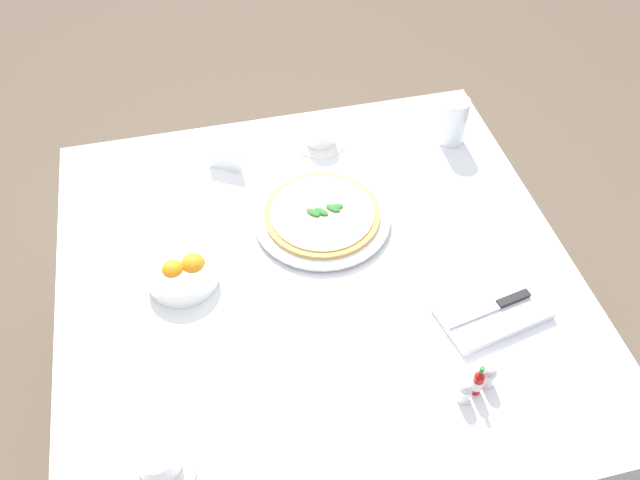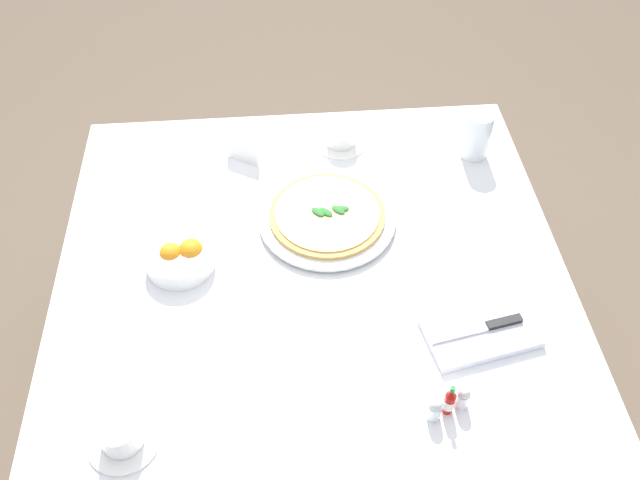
{
  "view_description": "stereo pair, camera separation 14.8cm",
  "coord_description": "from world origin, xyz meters",
  "px_view_note": "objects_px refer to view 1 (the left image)",
  "views": [
    {
      "loc": [
        0.2,
        0.88,
        1.85
      ],
      "look_at": [
        -0.02,
        -0.07,
        0.75
      ],
      "focal_mm": 37.38,
      "sensor_mm": 36.0,
      "label": 1
    },
    {
      "loc": [
        0.06,
        0.9,
        1.85
      ],
      "look_at": [
        -0.02,
        -0.07,
        0.75
      ],
      "focal_mm": 37.38,
      "sensor_mm": 36.0,
      "label": 2
    }
  ],
  "objects_px": {
    "water_glass_far_left": "(453,123)",
    "dinner_knife": "(492,307)",
    "hot_sauce_bottle": "(478,382)",
    "menu_card": "(225,161)",
    "pizza_plate": "(322,218)",
    "pepper_shaker": "(489,377)",
    "pizza": "(322,213)",
    "coffee_cup_right_edge": "(159,460)",
    "salt_shaker": "(465,392)",
    "citrus_bowl": "(183,273)",
    "coffee_cup_left_edge": "(320,134)",
    "napkin_folded": "(492,311)"
  },
  "relations": [
    {
      "from": "menu_card",
      "to": "salt_shaker",
      "type": "bearing_deg",
      "value": 145.97
    },
    {
      "from": "napkin_folded",
      "to": "hot_sauce_bottle",
      "type": "bearing_deg",
      "value": 46.01
    },
    {
      "from": "coffee_cup_left_edge",
      "to": "dinner_knife",
      "type": "bearing_deg",
      "value": 109.54
    },
    {
      "from": "water_glass_far_left",
      "to": "dinner_knife",
      "type": "xyz_separation_m",
      "value": [
        0.12,
        0.54,
        -0.03
      ]
    },
    {
      "from": "pizza_plate",
      "to": "hot_sauce_bottle",
      "type": "height_order",
      "value": "hot_sauce_bottle"
    },
    {
      "from": "water_glass_far_left",
      "to": "salt_shaker",
      "type": "xyz_separation_m",
      "value": [
        0.24,
        0.71,
        -0.03
      ]
    },
    {
      "from": "pizza_plate",
      "to": "hot_sauce_bottle",
      "type": "distance_m",
      "value": 0.53
    },
    {
      "from": "water_glass_far_left",
      "to": "napkin_folded",
      "type": "relative_size",
      "value": 0.52
    },
    {
      "from": "pizza_plate",
      "to": "water_glass_far_left",
      "type": "distance_m",
      "value": 0.44
    },
    {
      "from": "pizza",
      "to": "coffee_cup_left_edge",
      "type": "height_order",
      "value": "coffee_cup_left_edge"
    },
    {
      "from": "citrus_bowl",
      "to": "water_glass_far_left",
      "type": "bearing_deg",
      "value": -156.85
    },
    {
      "from": "citrus_bowl",
      "to": "menu_card",
      "type": "bearing_deg",
      "value": -112.41
    },
    {
      "from": "citrus_bowl",
      "to": "pizza",
      "type": "bearing_deg",
      "value": -162.63
    },
    {
      "from": "coffee_cup_left_edge",
      "to": "pepper_shaker",
      "type": "distance_m",
      "value": 0.77
    },
    {
      "from": "pepper_shaker",
      "to": "menu_card",
      "type": "bearing_deg",
      "value": -60.72
    },
    {
      "from": "pepper_shaker",
      "to": "napkin_folded",
      "type": "bearing_deg",
      "value": -116.21
    },
    {
      "from": "dinner_knife",
      "to": "salt_shaker",
      "type": "xyz_separation_m",
      "value": [
        0.13,
        0.17,
        0.0
      ]
    },
    {
      "from": "citrus_bowl",
      "to": "napkin_folded",
      "type": "bearing_deg",
      "value": 159.01
    },
    {
      "from": "pizza_plate",
      "to": "citrus_bowl",
      "type": "bearing_deg",
      "value": 17.38
    },
    {
      "from": "napkin_folded",
      "to": "pepper_shaker",
      "type": "xyz_separation_m",
      "value": [
        0.07,
        0.15,
        0.02
      ]
    },
    {
      "from": "pizza_plate",
      "to": "napkin_folded",
      "type": "xyz_separation_m",
      "value": [
        -0.28,
        0.34,
        -0.0
      ]
    },
    {
      "from": "water_glass_far_left",
      "to": "hot_sauce_bottle",
      "type": "height_order",
      "value": "water_glass_far_left"
    },
    {
      "from": "pepper_shaker",
      "to": "dinner_knife",
      "type": "bearing_deg",
      "value": -115.43
    },
    {
      "from": "coffee_cup_right_edge",
      "to": "citrus_bowl",
      "type": "height_order",
      "value": "citrus_bowl"
    },
    {
      "from": "pizza",
      "to": "salt_shaker",
      "type": "distance_m",
      "value": 0.53
    },
    {
      "from": "water_glass_far_left",
      "to": "dinner_knife",
      "type": "bearing_deg",
      "value": 77.91
    },
    {
      "from": "napkin_folded",
      "to": "citrus_bowl",
      "type": "xyz_separation_m",
      "value": [
        0.61,
        -0.23,
        0.02
      ]
    },
    {
      "from": "pizza",
      "to": "hot_sauce_bottle",
      "type": "relative_size",
      "value": 3.22
    },
    {
      "from": "water_glass_far_left",
      "to": "citrus_bowl",
      "type": "bearing_deg",
      "value": 23.15
    },
    {
      "from": "citrus_bowl",
      "to": "hot_sauce_bottle",
      "type": "distance_m",
      "value": 0.64
    },
    {
      "from": "pizza_plate",
      "to": "pepper_shaker",
      "type": "bearing_deg",
      "value": 113.01
    },
    {
      "from": "napkin_folded",
      "to": "dinner_knife",
      "type": "relative_size",
      "value": 1.24
    },
    {
      "from": "coffee_cup_left_edge",
      "to": "pepper_shaker",
      "type": "xyz_separation_m",
      "value": [
        -0.15,
        0.76,
        -0.0
      ]
    },
    {
      "from": "dinner_knife",
      "to": "pepper_shaker",
      "type": "height_order",
      "value": "pepper_shaker"
    },
    {
      "from": "citrus_bowl",
      "to": "pepper_shaker",
      "type": "xyz_separation_m",
      "value": [
        -0.53,
        0.38,
        -0.0
      ]
    },
    {
      "from": "coffee_cup_right_edge",
      "to": "napkin_folded",
      "type": "distance_m",
      "value": 0.71
    },
    {
      "from": "pizza_plate",
      "to": "napkin_folded",
      "type": "relative_size",
      "value": 1.31
    },
    {
      "from": "salt_shaker",
      "to": "water_glass_far_left",
      "type": "bearing_deg",
      "value": -108.87
    },
    {
      "from": "pizza_plate",
      "to": "coffee_cup_left_edge",
      "type": "distance_m",
      "value": 0.28
    },
    {
      "from": "coffee_cup_right_edge",
      "to": "dinner_knife",
      "type": "distance_m",
      "value": 0.7
    },
    {
      "from": "pizza_plate",
      "to": "dinner_knife",
      "type": "height_order",
      "value": "dinner_knife"
    },
    {
      "from": "coffee_cup_right_edge",
      "to": "salt_shaker",
      "type": "distance_m",
      "value": 0.56
    },
    {
      "from": "coffee_cup_left_edge",
      "to": "water_glass_far_left",
      "type": "distance_m",
      "value": 0.34
    },
    {
      "from": "pizza",
      "to": "menu_card",
      "type": "xyz_separation_m",
      "value": [
        0.19,
        -0.23,
        0.01
      ]
    },
    {
      "from": "hot_sauce_bottle",
      "to": "menu_card",
      "type": "height_order",
      "value": "hot_sauce_bottle"
    },
    {
      "from": "dinner_knife",
      "to": "napkin_folded",
      "type": "bearing_deg",
      "value": 180.0
    },
    {
      "from": "pizza",
      "to": "pepper_shaker",
      "type": "relative_size",
      "value": 4.76
    },
    {
      "from": "citrus_bowl",
      "to": "coffee_cup_right_edge",
      "type": "bearing_deg",
      "value": 78.79
    },
    {
      "from": "pizza_plate",
      "to": "menu_card",
      "type": "relative_size",
      "value": 3.99
    },
    {
      "from": "hot_sauce_bottle",
      "to": "citrus_bowl",
      "type": "bearing_deg",
      "value": -37.77
    }
  ]
}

